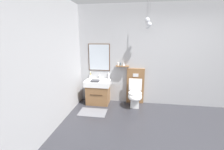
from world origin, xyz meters
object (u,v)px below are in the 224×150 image
(folded_hand_towel, at_px, (95,81))
(vanity_sink_left, at_px, (98,91))
(toothbrush_cup, at_px, (90,76))
(soap_dispenser, at_px, (109,76))
(toilet, at_px, (135,92))

(folded_hand_towel, bearing_deg, vanity_sink_left, 74.74)
(vanity_sink_left, relative_size, folded_hand_towel, 3.11)
(vanity_sink_left, distance_m, folded_hand_towel, 0.38)
(folded_hand_towel, bearing_deg, toothbrush_cup, 125.22)
(toothbrush_cup, xyz_separation_m, folded_hand_towel, (0.22, -0.31, -0.03))
(soap_dispenser, xyz_separation_m, folded_hand_towel, (-0.31, -0.32, -0.06))
(toilet, distance_m, toothbrush_cup, 1.35)
(vanity_sink_left, distance_m, toilet, 1.03)
(soap_dispenser, height_order, folded_hand_towel, soap_dispenser)
(toothbrush_cup, distance_m, soap_dispenser, 0.54)
(soap_dispenser, relative_size, folded_hand_towel, 0.91)
(toothbrush_cup, bearing_deg, toilet, -7.11)
(vanity_sink_left, relative_size, soap_dispenser, 3.43)
(toilet, height_order, folded_hand_towel, toilet)
(vanity_sink_left, bearing_deg, toilet, 0.39)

